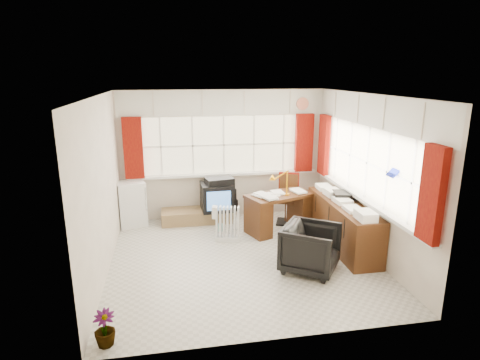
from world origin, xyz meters
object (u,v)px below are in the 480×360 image
object	(u,v)px
desk	(279,210)
desk_lamp	(287,178)
credenza	(342,223)
radiator	(228,227)
task_chair	(288,196)
crt_tv	(217,197)
office_chair	(311,248)
tv_bench	(198,215)
mini_fridge	(131,203)

from	to	relation	value
desk	desk_lamp	world-z (taller)	desk_lamp
credenza	radiator	bearing A→B (deg)	164.46
task_chair	crt_tv	xyz separation A→B (m)	(-1.36, 0.20, 0.01)
task_chair	office_chair	size ratio (longest dim) A/B	1.25
office_chair	task_chair	bearing A→B (deg)	27.46
task_chair	tv_bench	xyz separation A→B (m)	(-1.71, 0.28, -0.38)
desk_lamp	mini_fridge	bearing A→B (deg)	163.21
desk	credenza	xyz separation A→B (m)	(0.85, -0.82, 0.01)
desk	radiator	bearing A→B (deg)	-162.96
desk_lamp	crt_tv	size ratio (longest dim) A/B	0.75
tv_bench	credenza	bearing A→B (deg)	-33.71
desk	tv_bench	size ratio (longest dim) A/B	0.95
desk	mini_fridge	distance (m)	2.79
crt_tv	radiator	bearing A→B (deg)	-85.48
desk_lamp	mini_fridge	distance (m)	2.97
radiator	crt_tv	xyz separation A→B (m)	(-0.07, 0.92, 0.26)
task_chair	mini_fridge	bearing A→B (deg)	173.12
desk_lamp	radiator	distance (m)	1.36
crt_tv	task_chair	bearing A→B (deg)	-8.25
office_chair	credenza	xyz separation A→B (m)	(0.82, 0.75, 0.05)
desk_lamp	tv_bench	distance (m)	1.93
task_chair	crt_tv	distance (m)	1.37
tv_bench	crt_tv	size ratio (longest dim) A/B	2.34
task_chair	radiator	distance (m)	1.50
crt_tv	mini_fridge	size ratio (longest dim) A/B	0.71
office_chair	tv_bench	world-z (taller)	office_chair
radiator	desk_lamp	bearing A→B (deg)	12.51
crt_tv	mini_fridge	xyz separation A→B (m)	(-1.61, 0.16, -0.09)
credenza	mini_fridge	xyz separation A→B (m)	(-3.53, 1.60, 0.03)
desk_lamp	tv_bench	bearing A→B (deg)	153.63
tv_bench	desk_lamp	bearing A→B (deg)	-26.37
desk	task_chair	size ratio (longest dim) A/B	1.40
desk_lamp	task_chair	bearing A→B (deg)	69.43
mini_fridge	crt_tv	bearing A→B (deg)	-5.71
radiator	credenza	world-z (taller)	credenza
office_chair	crt_tv	xyz separation A→B (m)	(-1.10, 2.19, 0.17)
office_chair	crt_tv	distance (m)	2.46
radiator	tv_bench	xyz separation A→B (m)	(-0.43, 1.01, -0.13)
office_chair	desk_lamp	bearing A→B (deg)	31.92
radiator	mini_fridge	world-z (taller)	mini_fridge
office_chair	crt_tv	bearing A→B (deg)	61.49
desk_lamp	mini_fridge	size ratio (longest dim) A/B	0.53
desk	desk_lamp	size ratio (longest dim) A/B	2.96
desk	office_chair	xyz separation A→B (m)	(0.03, -1.57, -0.04)
desk_lamp	tv_bench	world-z (taller)	desk_lamp
office_chair	radiator	size ratio (longest dim) A/B	1.24
desk_lamp	task_chair	world-z (taller)	desk_lamp
desk	office_chair	bearing A→B (deg)	-88.92
office_chair	mini_fridge	xyz separation A→B (m)	(-2.71, 2.35, 0.07)
office_chair	tv_bench	size ratio (longest dim) A/B	0.55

